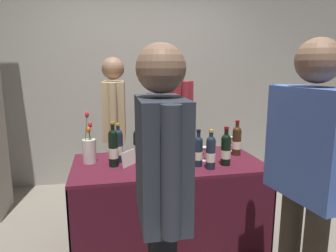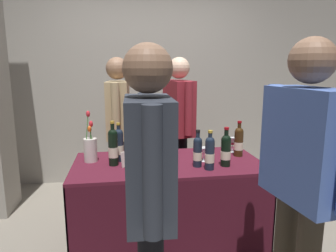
# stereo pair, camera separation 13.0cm
# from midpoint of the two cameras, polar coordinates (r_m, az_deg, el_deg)

# --- Properties ---
(ground_plane) EXTENTS (12.00, 12.00, 0.00)m
(ground_plane) POSITION_cam_midpoint_polar(r_m,az_deg,el_deg) (2.85, -1.41, -21.09)
(ground_plane) COLOR gray
(back_partition) EXTENTS (6.68, 0.12, 2.76)m
(back_partition) POSITION_cam_midpoint_polar(r_m,az_deg,el_deg) (4.10, -5.87, 9.07)
(back_partition) COLOR #9E998E
(back_partition) RESTS_ON ground_plane
(tasting_table) EXTENTS (1.54, 0.77, 0.74)m
(tasting_table) POSITION_cam_midpoint_polar(r_m,az_deg,el_deg) (2.61, -1.46, -11.41)
(tasting_table) COLOR #4C1423
(tasting_table) RESTS_ON ground_plane
(featured_wine_bottle) EXTENTS (0.08, 0.08, 0.32)m
(featured_wine_bottle) POSITION_cam_midpoint_polar(r_m,az_deg,el_deg) (2.54, -10.70, -3.55)
(featured_wine_bottle) COLOR #192333
(featured_wine_bottle) RESTS_ON tasting_table
(display_bottle_0) EXTENTS (0.08, 0.08, 0.30)m
(display_bottle_0) POSITION_cam_midpoint_polar(r_m,az_deg,el_deg) (2.42, -3.21, -4.36)
(display_bottle_0) COLOR black
(display_bottle_0) RESTS_ON tasting_table
(display_bottle_1) EXTENTS (0.07, 0.07, 0.30)m
(display_bottle_1) POSITION_cam_midpoint_polar(r_m,az_deg,el_deg) (2.34, 6.40, -4.84)
(display_bottle_1) COLOR #192333
(display_bottle_1) RESTS_ON tasting_table
(display_bottle_2) EXTENTS (0.08, 0.08, 0.31)m
(display_bottle_2) POSITION_cam_midpoint_polar(r_m,az_deg,el_deg) (2.75, 11.37, -2.63)
(display_bottle_2) COLOR #38230F
(display_bottle_2) RESTS_ON tasting_table
(display_bottle_3) EXTENTS (0.08, 0.08, 0.31)m
(display_bottle_3) POSITION_cam_midpoint_polar(r_m,az_deg,el_deg) (2.45, 9.25, -4.23)
(display_bottle_3) COLOR black
(display_bottle_3) RESTS_ON tasting_table
(display_bottle_4) EXTENTS (0.07, 0.07, 0.29)m
(display_bottle_4) POSITION_cam_midpoint_polar(r_m,az_deg,el_deg) (2.40, 4.11, -4.60)
(display_bottle_4) COLOR #192333
(display_bottle_4) RESTS_ON tasting_table
(display_bottle_5) EXTENTS (0.07, 0.07, 0.34)m
(display_bottle_5) POSITION_cam_midpoint_polar(r_m,az_deg,el_deg) (2.71, -6.38, -2.33)
(display_bottle_5) COLOR black
(display_bottle_5) RESTS_ON tasting_table
(display_bottle_6) EXTENTS (0.08, 0.08, 0.34)m
(display_bottle_6) POSITION_cam_midpoint_polar(r_m,az_deg,el_deg) (2.74, -2.80, -2.13)
(display_bottle_6) COLOR black
(display_bottle_6) RESTS_ON tasting_table
(display_bottle_7) EXTENTS (0.08, 0.08, 0.31)m
(display_bottle_7) POSITION_cam_midpoint_polar(r_m,az_deg,el_deg) (2.60, -7.09, -3.29)
(display_bottle_7) COLOR black
(display_bottle_7) RESTS_ON tasting_table
(display_bottle_8) EXTENTS (0.08, 0.08, 0.36)m
(display_bottle_8) POSITION_cam_midpoint_polar(r_m,az_deg,el_deg) (2.43, -11.70, -3.94)
(display_bottle_8) COLOR black
(display_bottle_8) RESTS_ON tasting_table
(wine_glass_near_vendor) EXTENTS (0.08, 0.08, 0.12)m
(wine_glass_near_vendor) POSITION_cam_midpoint_polar(r_m,az_deg,el_deg) (2.55, 5.15, -4.61)
(wine_glass_near_vendor) COLOR silver
(wine_glass_near_vendor) RESTS_ON tasting_table
(wine_glass_mid) EXTENTS (0.07, 0.07, 0.14)m
(wine_glass_mid) POSITION_cam_midpoint_polar(r_m,az_deg,el_deg) (2.87, 10.19, -2.82)
(wine_glass_mid) COLOR silver
(wine_glass_mid) RESTS_ON tasting_table
(flower_vase) EXTENTS (0.11, 0.11, 0.42)m
(flower_vase) POSITION_cam_midpoint_polar(r_m,az_deg,el_deg) (2.58, -15.87, -4.19)
(flower_vase) COLOR silver
(flower_vase) RESTS_ON tasting_table
(brochure_stand) EXTENTS (0.13, 0.14, 0.12)m
(brochure_stand) POSITION_cam_midpoint_polar(r_m,az_deg,el_deg) (2.45, -8.82, -5.97)
(brochure_stand) COLOR silver
(brochure_stand) RESTS_ON tasting_table
(vendor_presenter) EXTENTS (0.29, 0.59, 1.61)m
(vendor_presenter) POSITION_cam_midpoint_polar(r_m,az_deg,el_deg) (3.24, 0.12, 1.30)
(vendor_presenter) COLOR black
(vendor_presenter) RESTS_ON ground_plane
(vendor_assistant) EXTENTS (0.25, 0.59, 1.61)m
(vendor_assistant) POSITION_cam_midpoint_polar(r_m,az_deg,el_deg) (3.15, -11.06, 0.70)
(vendor_assistant) COLOR black
(vendor_assistant) RESTS_ON ground_plane
(taster_foreground_right) EXTENTS (0.22, 0.59, 1.62)m
(taster_foreground_right) POSITION_cam_midpoint_polar(r_m,az_deg,el_deg) (1.46, -3.86, -10.98)
(taster_foreground_right) COLOR black
(taster_foreground_right) RESTS_ON ground_plane
(taster_foreground_left) EXTENTS (0.27, 0.64, 1.66)m
(taster_foreground_left) POSITION_cam_midpoint_polar(r_m,az_deg,el_deg) (1.76, 22.87, -6.73)
(taster_foreground_left) COLOR #4C4233
(taster_foreground_left) RESTS_ON ground_plane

